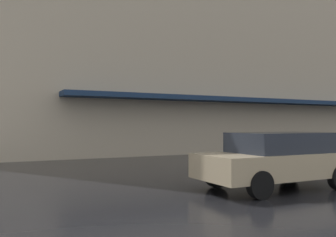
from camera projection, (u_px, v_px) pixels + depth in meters
haussmann_block_corner at (163, 34)px, 29.51m from camera, size 20.31×28.29×18.53m
car_champagne at (278, 159)px, 9.09m from camera, size 1.85×4.10×1.41m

